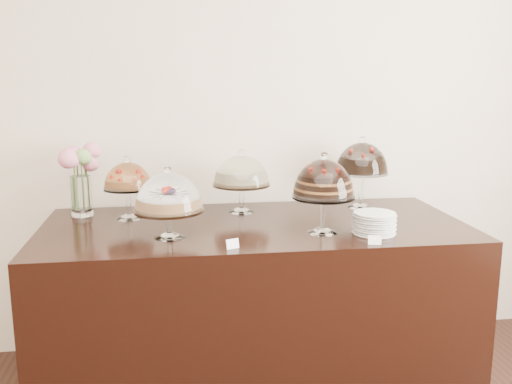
{
  "coord_description": "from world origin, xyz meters",
  "views": [
    {
      "loc": [
        -0.26,
        -0.41,
        1.67
      ],
      "look_at": [
        0.15,
        2.4,
        1.08
      ],
      "focal_mm": 40.0,
      "sensor_mm": 36.0,
      "label": 1
    }
  ],
  "objects": [
    {
      "name": "cake_stand_dark_choco",
      "position": [
        0.82,
        2.73,
        1.18
      ],
      "size": [
        0.31,
        0.31,
        0.42
      ],
      "color": "white",
      "rests_on": "display_counter"
    },
    {
      "name": "price_card_right",
      "position": [
        0.64,
        2.0,
        0.92
      ],
      "size": [
        0.06,
        0.03,
        0.04
      ],
      "primitive_type": "cube",
      "rotation": [
        -0.21,
        0.0,
        -0.22
      ],
      "color": "white",
      "rests_on": "display_counter"
    },
    {
      "name": "cake_stand_sugar_sponge",
      "position": [
        -0.29,
        2.25,
        1.11
      ],
      "size": [
        0.33,
        0.33,
        0.35
      ],
      "color": "white",
      "rests_on": "display_counter"
    },
    {
      "name": "cake_stand_fruit_tart",
      "position": [
        -0.51,
        2.66,
        1.12
      ],
      "size": [
        0.26,
        0.26,
        0.34
      ],
      "color": "white",
      "rests_on": "display_counter"
    },
    {
      "name": "cake_stand_choco_layer",
      "position": [
        0.46,
        2.23,
        1.16
      ],
      "size": [
        0.31,
        0.31,
        0.4
      ],
      "color": "white",
      "rests_on": "display_counter"
    },
    {
      "name": "flower_vase",
      "position": [
        -0.77,
        2.76,
        1.15
      ],
      "size": [
        0.21,
        0.28,
        0.4
      ],
      "color": "white",
      "rests_on": "display_counter"
    },
    {
      "name": "plate_stack",
      "position": [
        0.7,
        2.18,
        0.95
      ],
      "size": [
        0.21,
        0.21,
        0.1
      ],
      "color": "white",
      "rests_on": "display_counter"
    },
    {
      "name": "display_counter",
      "position": [
        0.15,
        2.45,
        0.45
      ],
      "size": [
        2.2,
        1.0,
        0.9
      ],
      "primitive_type": "cube",
      "color": "black",
      "rests_on": "ground"
    },
    {
      "name": "price_card_left",
      "position": [
        -0.01,
        2.03,
        0.92
      ],
      "size": [
        0.06,
        0.04,
        0.04
      ],
      "primitive_type": "cube",
      "rotation": [
        -0.21,
        0.0,
        0.38
      ],
      "color": "white",
      "rests_on": "display_counter"
    },
    {
      "name": "cake_stand_cheesecake",
      "position": [
        0.11,
        2.72,
        1.12
      ],
      "size": [
        0.33,
        0.33,
        0.36
      ],
      "color": "white",
      "rests_on": "display_counter"
    },
    {
      "name": "wall_back",
      "position": [
        0.0,
        3.0,
        1.5
      ],
      "size": [
        5.0,
        0.04,
        3.0
      ],
      "primitive_type": "cube",
      "color": "beige",
      "rests_on": "ground"
    }
  ]
}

